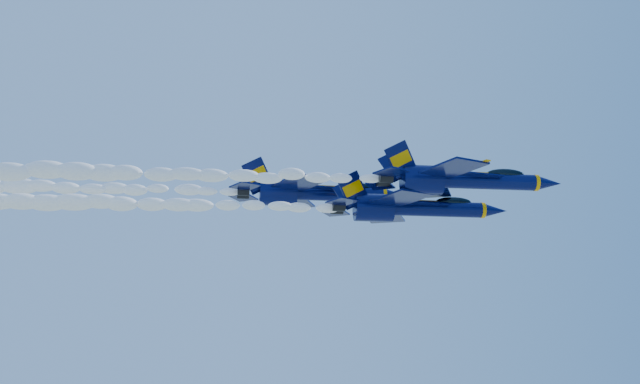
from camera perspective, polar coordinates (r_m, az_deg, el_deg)
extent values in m
cylinder|color=#060B3A|center=(83.10, 11.87, 0.75)|extent=(9.84, 1.64, 1.64)
ellipsoid|color=#060B3A|center=(81.12, 7.27, 0.88)|extent=(1.71, 2.95, 7.00)
cone|color=#060B3A|center=(85.35, 15.90, 0.60)|extent=(2.84, 1.64, 1.64)
cylinder|color=#FF9F00|center=(84.85, 15.09, 0.63)|extent=(0.38, 1.71, 1.71)
ellipsoid|color=black|center=(83.92, 13.05, 1.24)|extent=(3.94, 1.28, 1.08)
cube|color=#FF9F00|center=(83.84, 13.06, 1.03)|extent=(4.59, 1.09, 0.20)
cube|color=#060B3A|center=(77.59, 9.47, 1.70)|extent=(5.86, 6.95, 0.20)
cube|color=#060B3A|center=(85.72, 7.82, 0.12)|extent=(5.86, 6.95, 0.20)
cube|color=#FF9F00|center=(78.07, 10.54, 1.73)|extent=(2.64, 5.48, 0.11)
cube|color=#FF9F00|center=(86.15, 8.80, 0.16)|extent=(2.64, 5.48, 0.11)
cube|color=#060B3A|center=(79.94, 5.76, 2.32)|extent=(3.56, 1.13, 3.83)
cube|color=#060B3A|center=(82.09, 5.40, 1.87)|extent=(3.56, 1.13, 3.83)
cylinder|color=black|center=(79.58, 4.72, 1.07)|extent=(1.31, 1.20, 1.20)
cylinder|color=black|center=(80.92, 4.52, 0.80)|extent=(1.31, 1.20, 1.20)
cube|color=#FF9F00|center=(82.32, 9.68, 1.40)|extent=(12.03, 0.38, 0.09)
ellipsoid|color=white|center=(78.97, -12.89, 1.30)|extent=(47.43, 2.29, 2.06)
cylinder|color=#060B3A|center=(87.98, 8.31, -1.21)|extent=(10.00, 1.67, 1.67)
ellipsoid|color=#060B3A|center=(86.38, 3.83, -1.12)|extent=(1.73, 3.00, 7.11)
cone|color=#060B3A|center=(89.90, 12.28, -1.31)|extent=(2.89, 1.67, 1.67)
cylinder|color=#FF9F00|center=(89.47, 11.47, -1.29)|extent=(0.39, 1.73, 1.73)
ellipsoid|color=black|center=(88.69, 9.47, -0.71)|extent=(4.00, 1.30, 1.10)
cube|color=#FF9F00|center=(88.61, 9.48, -0.92)|extent=(4.67, 1.11, 0.20)
cube|color=#060B3A|center=(82.57, 5.78, -0.43)|extent=(5.96, 7.06, 0.20)
cube|color=#060B3A|center=(91.03, 4.54, -1.75)|extent=(5.96, 7.06, 0.20)
cube|color=#FF9F00|center=(82.96, 6.83, -0.39)|extent=(2.68, 5.57, 0.11)
cube|color=#FF9F00|center=(91.38, 5.49, -1.70)|extent=(2.68, 5.57, 0.11)
cube|color=#060B3A|center=(85.24, 2.35, 0.23)|extent=(3.62, 1.14, 3.90)
cube|color=#060B3A|center=(87.48, 2.10, -0.15)|extent=(3.62, 1.14, 3.90)
cylinder|color=black|center=(85.02, 1.35, -0.98)|extent=(1.33, 1.22, 1.22)
cylinder|color=black|center=(86.42, 1.21, -1.19)|extent=(1.33, 1.22, 1.22)
cube|color=#FF9F00|center=(87.36, 6.19, -0.60)|extent=(12.23, 0.39, 0.09)
ellipsoid|color=white|center=(85.59, -15.01, -0.76)|extent=(47.43, 2.32, 2.09)
cylinder|color=#060B3A|center=(93.28, 1.41, -0.14)|extent=(10.28, 1.71, 1.71)
ellipsoid|color=#060B3A|center=(92.49, -3.00, -0.04)|extent=(1.78, 3.08, 7.31)
cone|color=#060B3A|center=(94.48, 5.39, -0.26)|extent=(2.97, 1.71, 1.71)
cylinder|color=#FF9F00|center=(94.19, 4.57, -0.24)|extent=(0.40, 1.78, 1.78)
ellipsoid|color=black|center=(93.79, 2.58, 0.33)|extent=(4.11, 1.34, 1.13)
cube|color=#FF9F00|center=(93.71, 2.58, 0.13)|extent=(4.80, 1.14, 0.21)
cube|color=#060B3A|center=(88.26, -1.45, 0.68)|extent=(6.12, 7.26, 0.21)
cube|color=#060B3A|center=(97.09, -1.99, -0.69)|extent=(6.12, 7.26, 0.21)
cube|color=#FF9F00|center=(88.46, -0.42, 0.71)|extent=(2.75, 5.72, 0.11)
cube|color=#FF9F00|center=(97.27, -1.05, -0.66)|extent=(2.75, 5.72, 0.11)
cube|color=#060B3A|center=(91.64, -4.50, 1.27)|extent=(3.72, 1.18, 4.01)
cube|color=#060B3A|center=(93.95, -4.57, 0.88)|extent=(3.72, 1.18, 4.01)
cylinder|color=black|center=(91.56, -5.46, 0.12)|extent=(1.37, 1.26, 1.26)
cylinder|color=black|center=(93.00, -5.49, -0.11)|extent=(1.37, 1.26, 1.26)
cube|color=#FF9F00|center=(93.06, -0.68, 0.46)|extent=(12.57, 0.40, 0.09)
ellipsoid|color=white|center=(94.73, -20.32, 0.30)|extent=(47.43, 2.39, 2.15)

